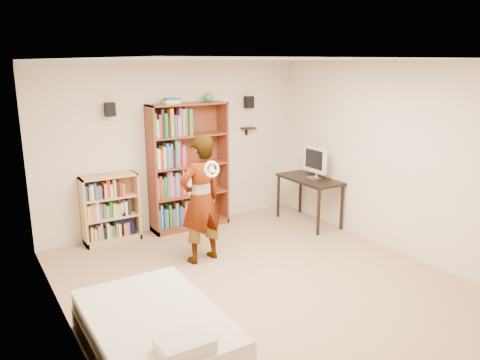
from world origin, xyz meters
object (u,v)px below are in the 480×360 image
Objects in this scene: tall_bookshelf at (189,167)px; person at (201,200)px; computer_desk at (309,201)px; daybed at (155,329)px; low_bookshelf at (111,209)px.

tall_bookshelf is 1.39m from person.
computer_desk reaches higher than daybed.
tall_bookshelf is 1.17× the size of person.
tall_bookshelf reaches higher than low_bookshelf.
person is (-2.25, -0.43, 0.48)m from computer_desk.
tall_bookshelf is 1.77× the size of computer_desk.
person is (-0.45, -1.31, -0.15)m from tall_bookshelf.
computer_desk is at bearing -16.37° from low_bookshelf.
person is at bearing -169.15° from computer_desk.
low_bookshelf is (-1.30, 0.03, -0.50)m from tall_bookshelf.
daybed is at bearing 42.34° from person.
tall_bookshelf is at bearing 153.97° from computer_desk.
person reaches higher than low_bookshelf.
low_bookshelf is 3.23m from computer_desk.
computer_desk is (1.80, -0.88, -0.63)m from tall_bookshelf.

